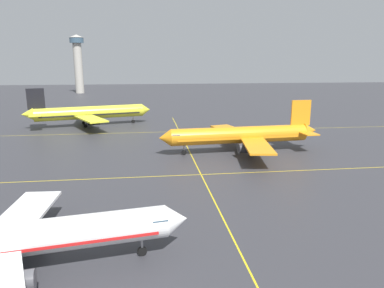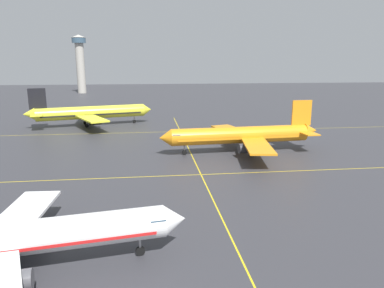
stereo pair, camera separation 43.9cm
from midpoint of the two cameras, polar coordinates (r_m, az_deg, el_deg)
name	(u,v)px [view 1 (the left image)]	position (r m, az deg, el deg)	size (l,w,h in m)	color
airliner_front_gate	(16,240)	(37.48, -26.80, -13.64)	(32.35, 27.62, 10.07)	white
airliner_second_row	(242,135)	(77.95, 7.82, 1.43)	(35.87, 30.88, 11.15)	orange
airliner_third_row	(89,113)	(113.99, -16.35, 4.83)	(37.91, 32.27, 11.92)	yellow
taxiway_markings	(201,175)	(62.73, 1.26, -4.93)	(164.43, 131.37, 0.01)	yellow
control_tower	(78,59)	(236.70, -17.93, 12.81)	(8.82, 8.82, 35.59)	#ADA89E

